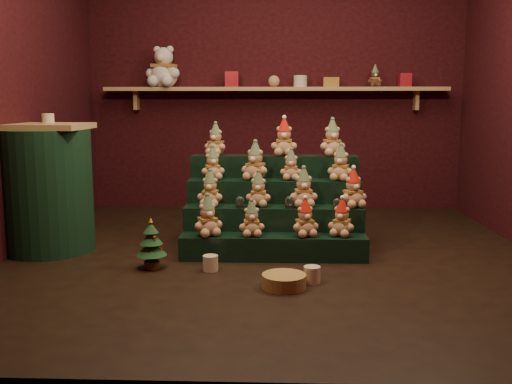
{
  "coord_description": "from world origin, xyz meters",
  "views": [
    {
      "loc": [
        0.03,
        -4.25,
        1.18
      ],
      "look_at": [
        -0.14,
        0.25,
        0.46
      ],
      "focal_mm": 40.0,
      "sensor_mm": 36.0,
      "label": 1
    }
  ],
  "objects_px": {
    "riser_tier_front": "(273,247)",
    "white_bear": "(164,61)",
    "wicker_basket": "(284,281)",
    "mug_left": "(210,263)",
    "side_table": "(47,189)",
    "mug_right": "(312,275)",
    "brown_bear": "(375,76)",
    "snow_globe_c": "(337,203)",
    "snow_globe_a": "(240,202)",
    "mini_christmas_tree": "(151,244)",
    "snow_globe_b": "(289,202)"
  },
  "relations": [
    {
      "from": "riser_tier_front",
      "to": "white_bear",
      "type": "relative_size",
      "value": 2.63
    },
    {
      "from": "wicker_basket",
      "to": "mug_left",
      "type": "bearing_deg",
      "value": 145.3
    },
    {
      "from": "side_table",
      "to": "mug_right",
      "type": "xyz_separation_m",
      "value": [
        2.04,
        -0.75,
        -0.44
      ]
    },
    {
      "from": "mug_left",
      "to": "brown_bear",
      "type": "bearing_deg",
      "value": 56.73
    },
    {
      "from": "snow_globe_c",
      "to": "brown_bear",
      "type": "relative_size",
      "value": 0.37
    },
    {
      "from": "snow_globe_a",
      "to": "white_bear",
      "type": "distance_m",
      "value": 2.32
    },
    {
      "from": "snow_globe_c",
      "to": "mug_left",
      "type": "height_order",
      "value": "snow_globe_c"
    },
    {
      "from": "white_bear",
      "to": "mini_christmas_tree",
      "type": "bearing_deg",
      "value": -67.51
    },
    {
      "from": "mini_christmas_tree",
      "to": "white_bear",
      "type": "bearing_deg",
      "value": 98.14
    },
    {
      "from": "snow_globe_b",
      "to": "white_bear",
      "type": "xyz_separation_m",
      "value": [
        -1.3,
        1.77,
        1.18
      ]
    },
    {
      "from": "snow_globe_b",
      "to": "snow_globe_c",
      "type": "bearing_deg",
      "value": -0.0
    },
    {
      "from": "mug_left",
      "to": "wicker_basket",
      "type": "height_order",
      "value": "mug_left"
    },
    {
      "from": "snow_globe_b",
      "to": "side_table",
      "type": "height_order",
      "value": "side_table"
    },
    {
      "from": "snow_globe_c",
      "to": "mug_right",
      "type": "bearing_deg",
      "value": -107.49
    },
    {
      "from": "wicker_basket",
      "to": "white_bear",
      "type": "xyz_separation_m",
      "value": [
        -1.25,
        2.6,
        1.54
      ]
    },
    {
      "from": "snow_globe_c",
      "to": "brown_bear",
      "type": "bearing_deg",
      "value": 72.7
    },
    {
      "from": "snow_globe_a",
      "to": "mug_left",
      "type": "height_order",
      "value": "snow_globe_a"
    },
    {
      "from": "side_table",
      "to": "snow_globe_a",
      "type": "bearing_deg",
      "value": 0.11
    },
    {
      "from": "brown_bear",
      "to": "mini_christmas_tree",
      "type": "bearing_deg",
      "value": -135.79
    },
    {
      "from": "riser_tier_front",
      "to": "white_bear",
      "type": "bearing_deg",
      "value": 121.35
    },
    {
      "from": "mini_christmas_tree",
      "to": "wicker_basket",
      "type": "distance_m",
      "value": 1.02
    },
    {
      "from": "mini_christmas_tree",
      "to": "mug_right",
      "type": "relative_size",
      "value": 3.35
    },
    {
      "from": "side_table",
      "to": "brown_bear",
      "type": "height_order",
      "value": "brown_bear"
    },
    {
      "from": "mug_right",
      "to": "brown_bear",
      "type": "height_order",
      "value": "brown_bear"
    },
    {
      "from": "mug_right",
      "to": "wicker_basket",
      "type": "height_order",
      "value": "mug_right"
    },
    {
      "from": "snow_globe_c",
      "to": "mini_christmas_tree",
      "type": "bearing_deg",
      "value": -162.0
    },
    {
      "from": "mug_left",
      "to": "wicker_basket",
      "type": "xyz_separation_m",
      "value": [
        0.51,
        -0.35,
        -0.01
      ]
    },
    {
      "from": "snow_globe_a",
      "to": "white_bear",
      "type": "relative_size",
      "value": 0.17
    },
    {
      "from": "riser_tier_front",
      "to": "mug_left",
      "type": "xyz_separation_m",
      "value": [
        -0.44,
        -0.31,
        -0.04
      ]
    },
    {
      "from": "snow_globe_a",
      "to": "snow_globe_b",
      "type": "bearing_deg",
      "value": 0.0
    },
    {
      "from": "snow_globe_b",
      "to": "wicker_basket",
      "type": "xyz_separation_m",
      "value": [
        -0.05,
        -0.83,
        -0.36
      ]
    },
    {
      "from": "snow_globe_c",
      "to": "mug_right",
      "type": "relative_size",
      "value": 0.73
    },
    {
      "from": "white_bear",
      "to": "mug_right",
      "type": "bearing_deg",
      "value": -45.72
    },
    {
      "from": "snow_globe_c",
      "to": "mug_right",
      "type": "distance_m",
      "value": 0.83
    },
    {
      "from": "wicker_basket",
      "to": "white_bear",
      "type": "height_order",
      "value": "white_bear"
    },
    {
      "from": "brown_bear",
      "to": "riser_tier_front",
      "type": "bearing_deg",
      "value": -123.34
    },
    {
      "from": "white_bear",
      "to": "mug_left",
      "type": "bearing_deg",
      "value": -57.44
    },
    {
      "from": "side_table",
      "to": "brown_bear",
      "type": "xyz_separation_m",
      "value": [
        2.82,
        1.74,
        0.93
      ]
    },
    {
      "from": "mini_christmas_tree",
      "to": "mug_right",
      "type": "distance_m",
      "value": 1.16
    },
    {
      "from": "snow_globe_c",
      "to": "side_table",
      "type": "xyz_separation_m",
      "value": [
        -2.27,
        0.03,
        0.1
      ]
    },
    {
      "from": "mug_right",
      "to": "white_bear",
      "type": "bearing_deg",
      "value": 119.93
    },
    {
      "from": "snow_globe_a",
      "to": "side_table",
      "type": "relative_size",
      "value": 0.09
    },
    {
      "from": "side_table",
      "to": "wicker_basket",
      "type": "relative_size",
      "value": 3.56
    },
    {
      "from": "snow_globe_a",
      "to": "brown_bear",
      "type": "distance_m",
      "value": 2.42
    },
    {
      "from": "mug_left",
      "to": "white_bear",
      "type": "distance_m",
      "value": 2.82
    },
    {
      "from": "mug_left",
      "to": "snow_globe_b",
      "type": "bearing_deg",
      "value": 40.39
    },
    {
      "from": "wicker_basket",
      "to": "mug_right",
      "type": "bearing_deg",
      "value": 30.55
    },
    {
      "from": "mug_right",
      "to": "brown_bear",
      "type": "xyz_separation_m",
      "value": [
        0.78,
        2.49,
        1.37
      ]
    },
    {
      "from": "mug_left",
      "to": "side_table",
      "type": "bearing_deg",
      "value": 159.27
    },
    {
      "from": "riser_tier_front",
      "to": "snow_globe_a",
      "type": "distance_m",
      "value": 0.44
    }
  ]
}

